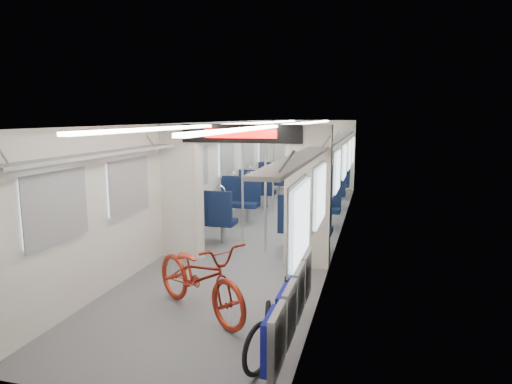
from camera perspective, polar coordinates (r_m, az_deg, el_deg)
carriage at (r=9.19m, az=1.39°, el=3.67°), size 12.00×12.02×2.31m
bicycle at (r=5.74m, az=-7.03°, el=-10.42°), size 1.87×1.58×0.96m
flip_bench at (r=4.73m, az=4.48°, el=-13.56°), size 0.12×2.13×0.54m
bike_hoop_a at (r=4.55m, az=0.32°, el=-19.28°), size 0.21×0.51×0.53m
bike_hoop_b at (r=5.04m, az=1.50°, el=-16.44°), size 0.14×0.50×0.50m
bike_hoop_c at (r=5.89m, az=3.82°, el=-12.75°), size 0.14×0.45×0.45m
seat_bay_near_left at (r=9.74m, az=-3.75°, el=-1.57°), size 0.95×2.25×1.15m
seat_bay_near_right at (r=9.20m, az=7.11°, el=-2.24°), size 0.96×2.30×1.17m
seat_bay_far_left at (r=13.12m, az=1.18°, el=1.28°), size 0.94×2.19×1.14m
seat_bay_far_right at (r=13.01m, az=9.41°, el=0.99°), size 0.90×2.03×1.09m
stanchion_near_left at (r=8.32m, az=-1.69°, el=0.63°), size 0.04×0.04×2.30m
stanchion_near_right at (r=8.08m, az=1.18°, el=0.36°), size 0.04×0.04×2.30m
stanchion_far_left at (r=11.46m, az=2.15°, el=3.06°), size 0.04×0.04×2.30m
stanchion_far_right at (r=11.14m, az=5.75°, el=2.84°), size 0.04×0.04×2.30m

